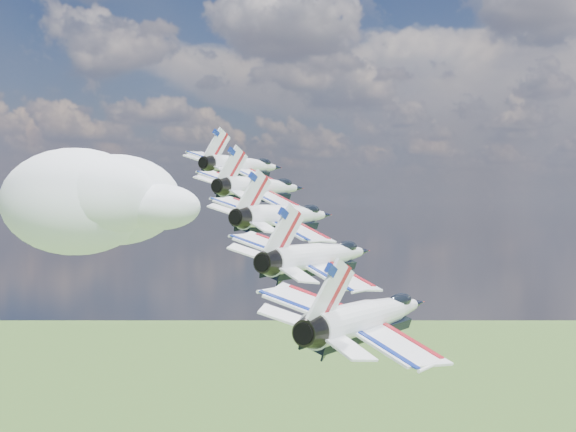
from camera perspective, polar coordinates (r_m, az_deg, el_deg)
The scene contains 6 objects.
cloud_left at distance 164.56m, azimuth -12.41°, elevation 1.39°, with size 41.38×32.52×16.26m, color white.
jet_0 at distance 96.20m, azimuth -3.06°, elevation 3.61°, with size 11.14×16.49×4.93m, color white, non-canonical shape.
jet_1 at distance 84.20m, azimuth -1.75°, elevation 2.06°, with size 11.14×16.49×4.93m, color white, non-canonical shape.
jet_2 at distance 72.34m, azimuth 0.00°, elevation -0.00°, with size 11.14×16.49×4.93m, color white, non-canonical shape.
jet_3 at distance 60.71m, azimuth 2.43°, elevation -2.86°, with size 11.14×16.49×4.93m, color white, non-canonical shape.
jet_4 at distance 49.45m, azimuth 6.00°, elevation -7.04°, with size 11.14×16.49×4.93m, color white, non-canonical shape.
Camera 1 is at (17.69, -64.30, 149.11)m, focal length 50.00 mm.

